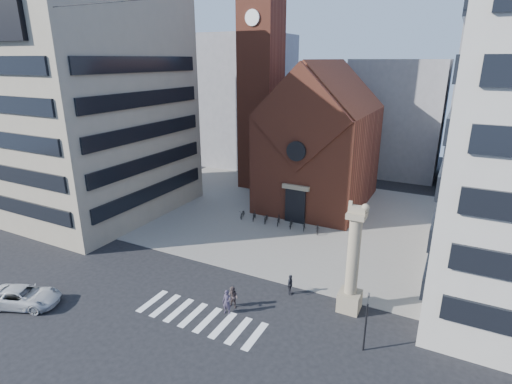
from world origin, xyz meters
TOP-DOWN VIEW (x-y plane):
  - ground at (0.00, 0.00)m, footprint 120.00×120.00m
  - piazza at (0.00, 19.00)m, footprint 46.00×30.00m
  - zebra_crossing at (0.55, -3.00)m, footprint 10.20×3.20m
  - church at (0.00, 25.04)m, footprint 12.00×16.65m
  - campanile at (-10.00, 28.00)m, footprint 5.50×5.50m
  - building_left at (-24.00, 10.00)m, footprint 18.00×20.00m
  - bg_block_left at (-20.00, 40.00)m, footprint 16.00×14.00m
  - bg_block_mid at (6.00, 45.00)m, footprint 14.00×12.00m
  - lion_column at (10.01, 3.00)m, footprint 1.63×1.60m
  - traffic_light at (12.00, -1.00)m, footprint 0.13×0.16m
  - white_car at (-12.39, -7.92)m, footprint 6.03×4.42m
  - pedestrian_0 at (2.03, -1.63)m, footprint 0.73×0.51m
  - pedestrian_1 at (2.05, -0.80)m, footprint 0.91×0.74m
  - pedestrian_2 at (5.21, 2.88)m, footprint 0.46×1.03m
  - scooter_0 at (-6.05, 15.30)m, footprint 1.14×1.97m
  - scooter_1 at (-4.50, 15.30)m, footprint 1.00×1.87m
  - scooter_2 at (-2.94, 15.30)m, footprint 1.14×1.97m
  - scooter_3 at (-1.38, 15.30)m, footprint 1.00×1.87m
  - scooter_4 at (0.18, 15.30)m, footprint 1.14×1.97m
  - scooter_5 at (1.74, 15.30)m, footprint 1.00×1.87m
  - scooter_6 at (3.30, 15.30)m, footprint 1.14×1.97m

SIDE VIEW (x-z plane):
  - ground at x=0.00m, z-range 0.00..0.00m
  - zebra_crossing at x=0.55m, z-range 0.00..0.01m
  - piazza at x=0.00m, z-range 0.00..0.05m
  - scooter_0 at x=-6.05m, z-range 0.05..1.03m
  - scooter_2 at x=-2.94m, z-range 0.05..1.03m
  - scooter_4 at x=0.18m, z-range 0.05..1.03m
  - scooter_6 at x=3.30m, z-range 0.05..1.03m
  - scooter_1 at x=-4.50m, z-range 0.05..1.13m
  - scooter_3 at x=-1.38m, z-range 0.05..1.13m
  - scooter_5 at x=1.74m, z-range 0.05..1.13m
  - white_car at x=-12.39m, z-range 0.00..1.52m
  - pedestrian_2 at x=5.21m, z-range 0.00..1.72m
  - pedestrian_1 at x=2.05m, z-range 0.00..1.76m
  - pedestrian_0 at x=2.03m, z-range 0.00..1.91m
  - traffic_light at x=12.00m, z-range 0.14..4.44m
  - lion_column at x=10.01m, z-range -0.88..7.79m
  - church at x=0.00m, z-range -1.02..16.98m
  - bg_block_mid at x=6.00m, z-range 0.00..18.00m
  - bg_block_left at x=-20.00m, z-range 0.00..22.00m
  - building_left at x=-24.00m, z-range 0.00..26.00m
  - campanile at x=-10.00m, z-range 0.14..31.34m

